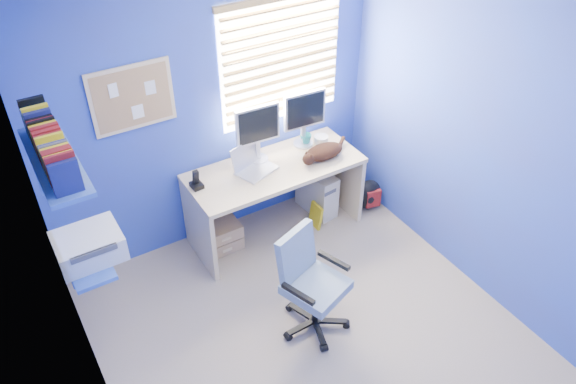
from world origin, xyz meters
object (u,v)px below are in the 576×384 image
cat (324,152)px  tower_pc (317,191)px  desk (275,200)px  laptop (256,161)px  office_chair (311,294)px

cat → tower_pc: size_ratio=0.83×
desk → tower_pc: 0.53m
laptop → tower_pc: (0.67, 0.05, -0.62)m
desk → office_chair: size_ratio=1.80×
laptop → tower_pc: size_ratio=0.73×
tower_pc → office_chair: 1.43m
cat → tower_pc: (0.06, 0.18, -0.58)m
cat → office_chair: (-0.77, -0.99, -0.48)m
desk → laptop: bearing=172.4°
cat → office_chair: size_ratio=0.43×
office_chair → cat: bearing=52.1°
desk → tower_pc: (0.51, 0.07, -0.14)m
desk → tower_pc: desk is taller
desk → office_chair: (-0.32, -1.09, -0.05)m
cat → tower_pc: bearing=58.8°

